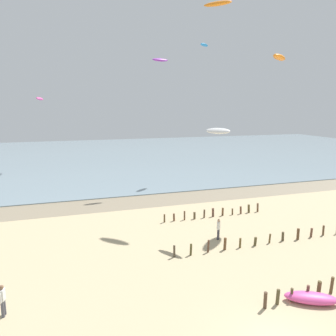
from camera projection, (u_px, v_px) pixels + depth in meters
wet_sand_strip at (149, 201)px, 36.78m from camera, size 120.00×5.03×0.01m
sea at (107, 155)px, 71.90m from camera, size 160.00×70.00×0.10m
groyne_mid at (269, 238)px, 25.25m from camera, size 16.07×0.34×0.96m
groyne_far at (217, 212)px, 31.55m from camera, size 10.19×0.34×0.89m
person_nearest_camera at (3, 300)px, 16.34m from camera, size 0.28×0.56×1.71m
person_mid_beach at (218, 228)px, 25.95m from camera, size 0.39×0.47×1.71m
grounded_kite at (311, 298)px, 17.56m from camera, size 2.97×2.21×0.56m
kite_aloft_0 at (204, 45)px, 46.71m from camera, size 2.08×1.97×0.36m
kite_aloft_1 at (40, 99)px, 53.61m from camera, size 1.57×2.91×0.73m
kite_aloft_3 at (218, 4)px, 31.49m from camera, size 2.74×2.72×0.71m
kite_aloft_4 at (160, 60)px, 40.29m from camera, size 2.17×1.01×0.60m
kite_aloft_6 at (279, 57)px, 29.45m from camera, size 2.92×2.84×0.67m
kite_aloft_7 at (218, 131)px, 25.88m from camera, size 1.87×2.29×0.64m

